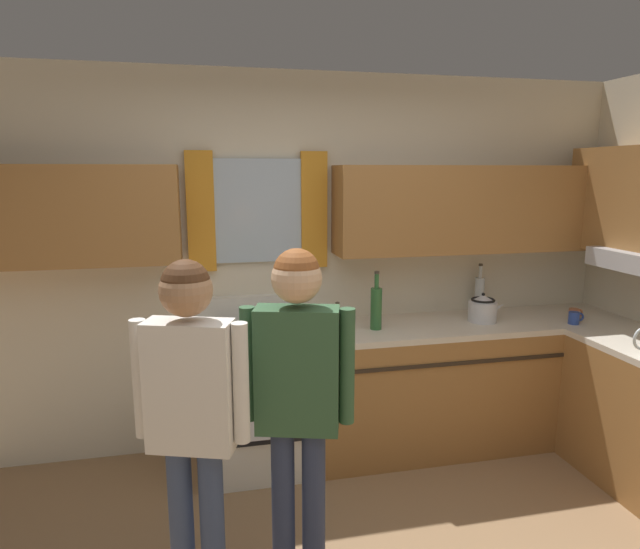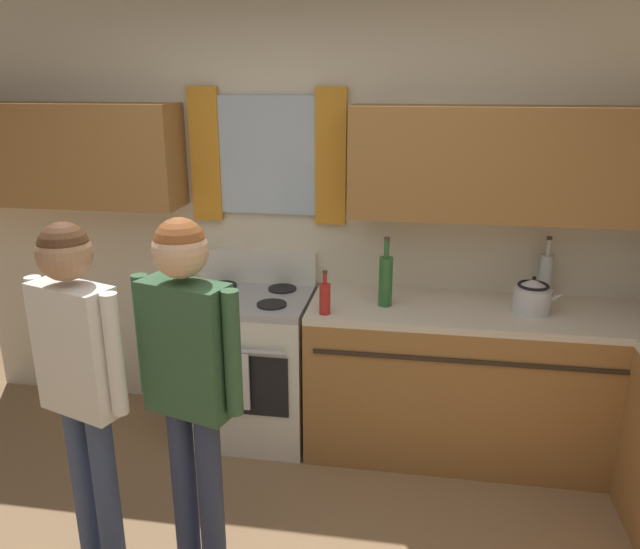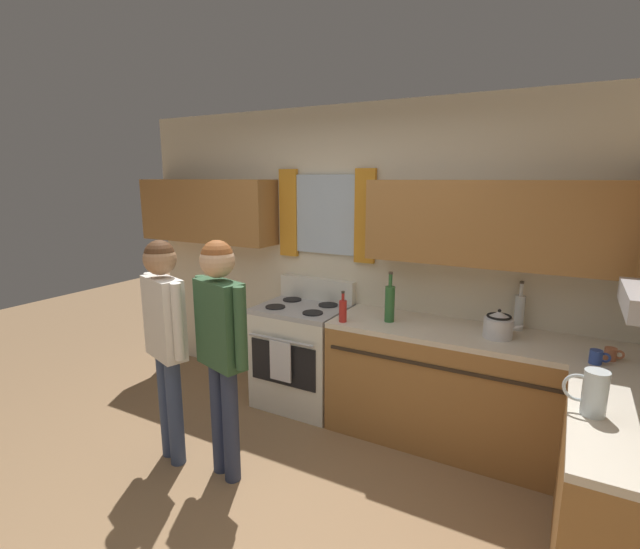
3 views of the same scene
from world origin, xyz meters
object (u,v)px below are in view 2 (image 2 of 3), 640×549
bottle_sauce_red (325,298)px  bottle_tall_clear (545,275)px  bottle_wine_green (386,280)px  stovetop_kettle (533,296)px  adult_left (79,362)px  stove_oven (249,362)px  adult_in_plaid (188,362)px

bottle_sauce_red → bottle_tall_clear: bottle_tall_clear is taller
bottle_wine_green → bottle_sauce_red: bearing=-149.8°
bottle_sauce_red → stovetop_kettle: size_ratio=0.90×
bottle_sauce_red → stovetop_kettle: (1.11, 0.20, 0.00)m
stovetop_kettle → adult_left: (-1.99, -1.17, 0.01)m
stove_oven → adult_in_plaid: adult_in_plaid is taller
stovetop_kettle → bottle_wine_green: bearing=-178.5°
stove_oven → stovetop_kettle: bearing=-0.6°
adult_left → bottle_tall_clear: bearing=34.1°
bottle_sauce_red → adult_in_plaid: size_ratio=0.15×
bottle_tall_clear → adult_in_plaid: bearing=-139.9°
bottle_wine_green → bottle_tall_clear: size_ratio=1.07×
adult_in_plaid → bottle_sauce_red: bearing=65.6°
stovetop_kettle → bottle_tall_clear: bearing=67.0°
bottle_wine_green → bottle_sauce_red: bottle_wine_green is taller
adult_left → stovetop_kettle: bearing=30.5°
bottle_wine_green → adult_left: bearing=-136.0°
bottle_wine_green → adult_in_plaid: bearing=-123.5°
adult_in_plaid → stovetop_kettle: bearing=36.5°
stove_oven → stovetop_kettle: size_ratio=4.02×
adult_left → adult_in_plaid: bearing=5.2°
adult_left → adult_in_plaid: 0.46m
stove_oven → adult_in_plaid: 1.28m
bottle_tall_clear → adult_left: 2.53m
stovetop_kettle → adult_left: 2.31m
bottle_wine_green → bottle_sauce_red: 0.37m
stovetop_kettle → stove_oven: bearing=179.4°
bottle_wine_green → stovetop_kettle: size_ratio=1.44×
bottle_tall_clear → adult_in_plaid: (-1.63, -1.38, -0.02)m
bottle_sauce_red → stovetop_kettle: 1.13m
stove_oven → bottle_sauce_red: size_ratio=4.48×
stove_oven → stovetop_kettle: stovetop_kettle is taller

